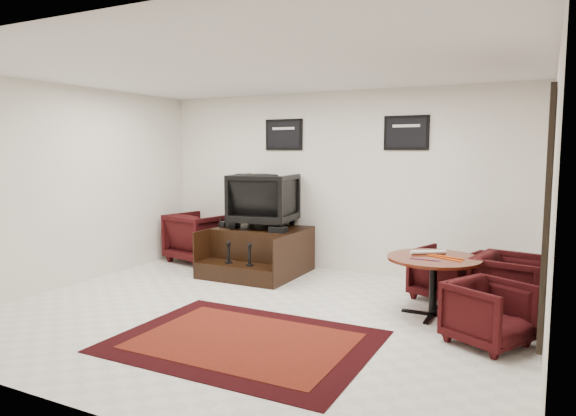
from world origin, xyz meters
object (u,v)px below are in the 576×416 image
(shine_podium, at_px, (260,252))
(meeting_table, at_px, (434,265))
(shine_chair, at_px, (264,197))
(table_chair_window, at_px, (512,283))
(table_chair_corner, at_px, (489,310))
(armchair_side, at_px, (199,235))
(table_chair_back, at_px, (445,271))

(shine_podium, height_order, meeting_table, shine_podium)
(shine_chair, xyz_separation_m, table_chair_window, (3.64, -0.69, -0.77))
(shine_chair, distance_m, table_chair_corner, 3.98)
(armchair_side, height_order, table_chair_corner, armchair_side)
(shine_podium, xyz_separation_m, meeting_table, (2.83, -0.93, 0.28))
(armchair_side, distance_m, table_chair_corner, 5.18)
(shine_podium, relative_size, table_chair_window, 1.77)
(armchair_side, xyz_separation_m, table_chair_window, (4.98, -0.81, -0.07))
(meeting_table, bearing_deg, table_chair_back, 90.06)
(shine_podium, bearing_deg, armchair_side, 169.21)
(meeting_table, bearing_deg, table_chair_window, 24.89)
(shine_podium, bearing_deg, table_chair_corner, -24.54)
(shine_podium, distance_m, shine_chair, 0.86)
(armchair_side, relative_size, table_chair_window, 1.17)
(shine_chair, relative_size, table_chair_window, 1.20)
(table_chair_back, bearing_deg, meeting_table, 107.83)
(shine_chair, relative_size, meeting_table, 0.90)
(armchair_side, relative_size, table_chair_back, 1.27)
(shine_podium, distance_m, table_chair_back, 2.83)
(armchair_side, bearing_deg, table_chair_window, -176.56)
(shine_chair, height_order, armchair_side, shine_chair)
(armchair_side, bearing_deg, table_chair_back, -173.09)
(table_chair_back, relative_size, table_chair_corner, 1.05)
(table_chair_corner, bearing_deg, shine_podium, 93.77)
(shine_chair, height_order, meeting_table, shine_chair)
(shine_chair, height_order, table_chair_back, shine_chair)
(armchair_side, height_order, meeting_table, armchair_side)
(meeting_table, xyz_separation_m, table_chair_corner, (0.66, -0.66, -0.25))
(armchair_side, height_order, table_chair_window, armchair_side)
(shine_chair, xyz_separation_m, armchair_side, (-1.34, 0.11, -0.71))
(shine_chair, bearing_deg, armchair_side, -12.81)
(table_chair_back, distance_m, table_chair_corner, 1.58)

